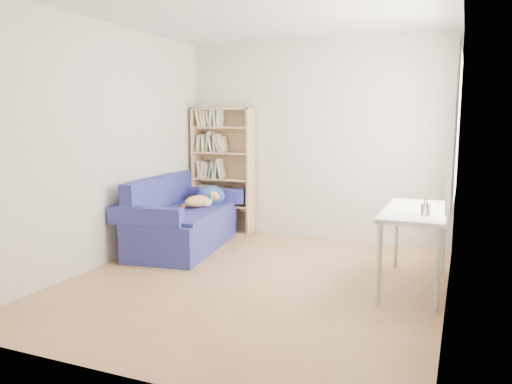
# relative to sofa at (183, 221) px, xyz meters

# --- Properties ---
(ground) EXTENTS (4.00, 4.00, 0.00)m
(ground) POSITION_rel_sofa_xyz_m (1.35, -0.90, -0.33)
(ground) COLOR #A37349
(ground) RESTS_ON ground
(room_shell) EXTENTS (3.54, 4.04, 2.62)m
(room_shell) POSITION_rel_sofa_xyz_m (1.45, -0.87, 1.30)
(room_shell) COLOR silver
(room_shell) RESTS_ON ground
(sofa) EXTENTS (1.10, 1.90, 0.88)m
(sofa) POSITION_rel_sofa_xyz_m (0.00, 0.00, 0.00)
(sofa) COLOR navy
(sofa) RESTS_ON ground
(bookshelf) EXTENTS (0.87, 0.27, 1.73)m
(bookshelf) POSITION_rel_sofa_xyz_m (0.09, 0.95, 0.47)
(bookshelf) COLOR tan
(bookshelf) RESTS_ON ground
(desk) EXTENTS (0.57, 1.24, 0.75)m
(desk) POSITION_rel_sofa_xyz_m (2.79, -0.48, 0.35)
(desk) COLOR white
(desk) RESTS_ON ground
(pen_cup) EXTENTS (0.08, 0.08, 0.16)m
(pen_cup) POSITION_rel_sofa_xyz_m (2.89, -0.75, 0.48)
(pen_cup) COLOR white
(pen_cup) RESTS_ON desk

